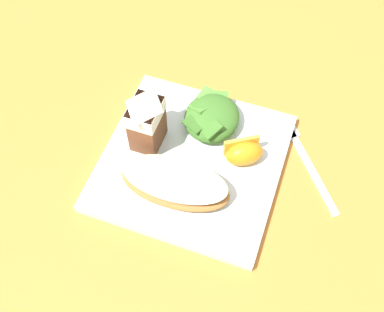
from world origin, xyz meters
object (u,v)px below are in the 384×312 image
object	(u,v)px
green_salad_pile	(212,117)
white_plate	(192,162)
milk_carton	(146,119)
orange_wedge_front	(244,153)
metal_fork	(305,157)
cheesy_pizza_bread	(175,183)

from	to	relation	value
green_salad_pile	white_plate	bearing A→B (deg)	174.47
white_plate	milk_carton	world-z (taller)	milk_carton
orange_wedge_front	metal_fork	bearing A→B (deg)	-63.79
white_plate	green_salad_pile	size ratio (longest dim) A/B	2.58
cheesy_pizza_bread	orange_wedge_front	bearing A→B (deg)	-43.80
orange_wedge_front	metal_fork	world-z (taller)	orange_wedge_front
green_salad_pile	metal_fork	distance (m)	0.17
cheesy_pizza_bread	green_salad_pile	world-z (taller)	green_salad_pile
metal_fork	orange_wedge_front	bearing A→B (deg)	116.21
white_plate	orange_wedge_front	world-z (taller)	orange_wedge_front
milk_carton	metal_fork	bearing A→B (deg)	-75.92
white_plate	orange_wedge_front	xyz separation A→B (m)	(0.03, -0.08, 0.03)
cheesy_pizza_bread	milk_carton	bearing A→B (deg)	46.05
green_salad_pile	orange_wedge_front	distance (m)	0.08
metal_fork	milk_carton	bearing A→B (deg)	104.08
orange_wedge_front	metal_fork	distance (m)	0.11
cheesy_pizza_bread	metal_fork	xyz separation A→B (m)	(0.13, -0.18, -0.03)
white_plate	cheesy_pizza_bread	bearing A→B (deg)	174.03
cheesy_pizza_bread	metal_fork	distance (m)	0.22
cheesy_pizza_bread	white_plate	bearing A→B (deg)	-5.97
orange_wedge_front	milk_carton	bearing A→B (deg)	96.00
green_salad_pile	milk_carton	size ratio (longest dim) A/B	0.99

